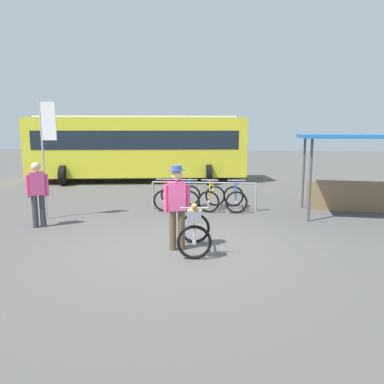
% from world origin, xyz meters
% --- Properties ---
extents(ground_plane, '(80.00, 80.00, 0.00)m').
position_xyz_m(ground_plane, '(0.00, 0.00, 0.00)').
color(ground_plane, '#514F4C').
extents(bike_rack_rail, '(3.21, 0.09, 0.88)m').
position_xyz_m(bike_rack_rail, '(0.24, 3.80, 0.66)').
color(bike_rack_rail, '#99999E').
rests_on(bike_rack_rail, ground).
extents(racked_bike_red, '(0.68, 1.09, 0.97)m').
position_xyz_m(racked_bike_red, '(-0.92, 3.97, 0.37)').
color(racked_bike_red, black).
rests_on(racked_bike_red, ground).
extents(racked_bike_teal, '(0.73, 1.13, 0.97)m').
position_xyz_m(racked_bike_teal, '(-0.22, 3.97, 0.37)').
color(racked_bike_teal, black).
rests_on(racked_bike_teal, ground).
extents(racked_bike_yellow, '(0.80, 1.18, 0.97)m').
position_xyz_m(racked_bike_yellow, '(0.48, 3.98, 0.37)').
color(racked_bike_yellow, black).
rests_on(racked_bike_yellow, ground).
extents(racked_bike_blue, '(0.76, 1.16, 0.97)m').
position_xyz_m(racked_bike_blue, '(1.18, 3.99, 0.37)').
color(racked_bike_blue, black).
rests_on(racked_bike_blue, ground).
extents(featured_bicycle, '(0.77, 1.23, 1.09)m').
position_xyz_m(featured_bicycle, '(0.39, -0.18, 0.49)').
color(featured_bicycle, black).
rests_on(featured_bicycle, ground).
extents(person_with_featured_bike, '(0.52, 0.32, 1.72)m').
position_xyz_m(person_with_featured_bike, '(0.03, -0.04, 0.95)').
color(person_with_featured_bike, brown).
rests_on(person_with_featured_bike, ground).
extents(pedestrian_with_backpack, '(0.47, 0.45, 1.64)m').
position_xyz_m(pedestrian_with_backpack, '(-3.71, 1.34, 0.94)').
color(pedestrian_with_backpack, '#383842').
rests_on(pedestrian_with_backpack, ground).
extents(bus_distant, '(10.28, 4.51, 3.08)m').
position_xyz_m(bus_distant, '(-3.43, 10.05, 1.74)').
color(bus_distant, yellow).
rests_on(bus_distant, ground).
extents(market_stall, '(3.28, 2.55, 2.30)m').
position_xyz_m(market_stall, '(4.54, 3.86, 1.39)').
color(market_stall, '#4C4C51').
rests_on(market_stall, ground).
extents(banner_flag, '(0.45, 0.05, 3.20)m').
position_xyz_m(banner_flag, '(-3.85, 2.21, 2.23)').
color(banner_flag, '#B2B2B7').
rests_on(banner_flag, ground).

